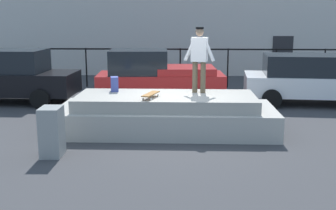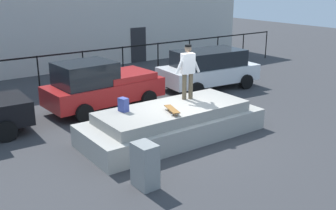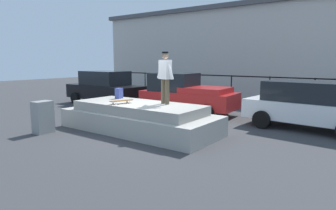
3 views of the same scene
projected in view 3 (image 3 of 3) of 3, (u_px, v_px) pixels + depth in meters
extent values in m
plane|color=#38383A|center=(143.00, 132.00, 9.92)|extent=(60.00, 60.00, 0.00)
cube|color=#ADA89E|center=(138.00, 121.00, 10.11)|extent=(5.65, 2.29, 0.65)
cube|color=#A09B91|center=(138.00, 108.00, 10.04)|extent=(4.63, 1.88, 0.32)
cylinder|color=brown|center=(167.00, 92.00, 9.68)|extent=(0.14, 0.14, 0.83)
cylinder|color=brown|center=(163.00, 91.00, 9.85)|extent=(0.14, 0.14, 0.83)
cube|color=silver|center=(165.00, 70.00, 9.65)|extent=(0.46, 0.34, 0.64)
cylinder|color=silver|center=(170.00, 70.00, 9.46)|extent=(0.35, 0.17, 0.60)
cylinder|color=silver|center=(160.00, 70.00, 9.85)|extent=(0.35, 0.17, 0.60)
sphere|color=tan|center=(165.00, 56.00, 9.58)|extent=(0.22, 0.22, 0.22)
cylinder|color=black|center=(165.00, 52.00, 9.57)|extent=(0.26, 0.26, 0.05)
cube|color=brown|center=(121.00, 101.00, 9.86)|extent=(0.42, 0.84, 0.02)
cylinder|color=silver|center=(130.00, 103.00, 9.96)|extent=(0.04, 0.06, 0.06)
cylinder|color=silver|center=(127.00, 102.00, 10.11)|extent=(0.04, 0.06, 0.06)
cylinder|color=silver|center=(116.00, 104.00, 9.63)|extent=(0.04, 0.06, 0.06)
cylinder|color=silver|center=(113.00, 103.00, 9.79)|extent=(0.04, 0.06, 0.06)
cube|color=#3F4C99|center=(119.00, 93.00, 11.21)|extent=(0.25, 0.31, 0.40)
cube|color=black|center=(105.00, 92.00, 16.22)|extent=(4.78, 1.97, 0.75)
cube|color=black|center=(105.00, 78.00, 16.10)|extent=(2.65, 1.68, 0.77)
cylinder|color=black|center=(102.00, 95.00, 17.89)|extent=(0.65, 0.24, 0.64)
cylinder|color=black|center=(75.00, 98.00, 16.44)|extent=(0.65, 0.24, 0.64)
cylinder|color=black|center=(136.00, 99.00, 16.11)|extent=(0.65, 0.24, 0.64)
cylinder|color=black|center=(110.00, 103.00, 14.66)|extent=(0.65, 0.24, 0.64)
cube|color=#B21E1E|center=(188.00, 99.00, 13.29)|extent=(4.45, 2.00, 0.70)
cube|color=black|center=(174.00, 82.00, 13.58)|extent=(2.05, 1.72, 0.82)
cube|color=#B21E1E|center=(206.00, 90.00, 12.75)|extent=(2.05, 1.78, 0.24)
cylinder|color=black|center=(173.00, 102.00, 14.81)|extent=(0.65, 0.26, 0.64)
cylinder|color=black|center=(153.00, 107.00, 13.32)|extent=(0.65, 0.26, 0.64)
cylinder|color=black|center=(223.00, 107.00, 13.36)|extent=(0.65, 0.26, 0.64)
cylinder|color=black|center=(207.00, 112.00, 11.87)|extent=(0.65, 0.26, 0.64)
cube|color=white|center=(310.00, 111.00, 10.31)|extent=(4.46, 2.34, 0.68)
cube|color=black|center=(312.00, 91.00, 10.20)|extent=(3.15, 1.99, 0.69)
cylinder|color=black|center=(282.00, 112.00, 11.98)|extent=(0.66, 0.27, 0.64)
cylinder|color=black|center=(262.00, 119.00, 10.47)|extent=(0.66, 0.27, 0.64)
cube|color=gray|center=(43.00, 117.00, 9.77)|extent=(0.46, 0.61, 1.07)
cylinder|color=black|center=(86.00, 81.00, 22.49)|extent=(0.06, 0.06, 1.65)
cylinder|color=black|center=(103.00, 83.00, 21.32)|extent=(0.06, 0.06, 1.65)
cylinder|color=black|center=(123.00, 84.00, 20.15)|extent=(0.06, 0.06, 1.65)
cylinder|color=black|center=(145.00, 85.00, 18.99)|extent=(0.06, 0.06, 1.65)
cylinder|color=black|center=(170.00, 87.00, 17.82)|extent=(0.06, 0.06, 1.65)
cylinder|color=black|center=(198.00, 89.00, 16.65)|extent=(0.06, 0.06, 1.65)
cylinder|color=black|center=(231.00, 91.00, 15.49)|extent=(0.06, 0.06, 1.65)
cylinder|color=black|center=(269.00, 93.00, 14.32)|extent=(0.06, 0.06, 1.65)
cylinder|color=black|center=(314.00, 96.00, 13.15)|extent=(0.06, 0.06, 1.65)
cube|color=black|center=(232.00, 76.00, 15.37)|extent=(24.00, 0.04, 0.06)
cube|color=beige|center=(276.00, 54.00, 21.35)|extent=(25.20, 8.42, 5.78)
cube|color=#4C4C51|center=(278.00, 11.00, 20.90)|extent=(25.70, 8.84, 0.30)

